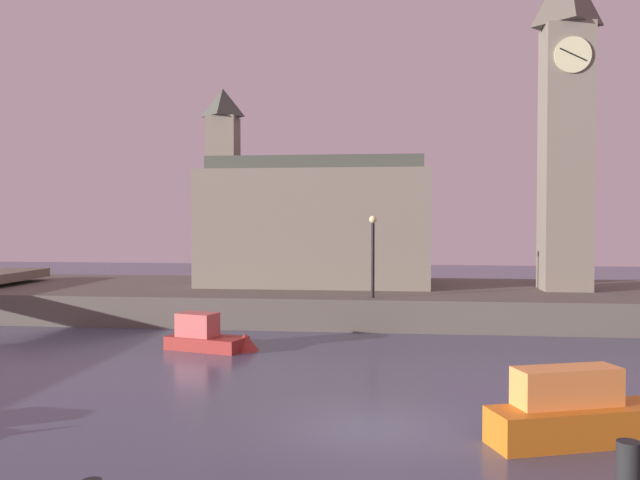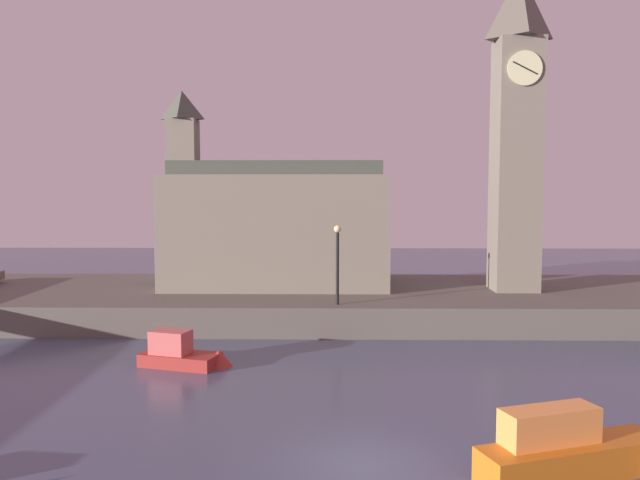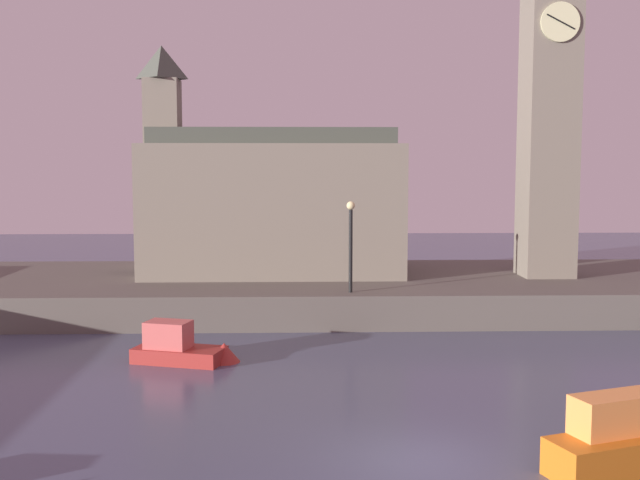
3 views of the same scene
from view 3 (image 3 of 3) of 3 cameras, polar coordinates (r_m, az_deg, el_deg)
The scene contains 6 objects.
ground_plane at distance 18.73m, azimuth 7.41°, elevation -16.06°, with size 120.00×120.00×0.00m, color #474C66.
far_embankment at distance 37.80m, azimuth 2.62°, elevation -3.77°, with size 70.00×12.00×1.50m, color #5B544C.
clock_tower at distance 38.94m, azimuth 16.65°, elevation 10.57°, with size 2.62×2.65×17.27m.
parliament_hall at distance 38.72m, azimuth -3.89°, elevation 2.85°, with size 12.68×6.88×11.23m.
streetlamp at distance 32.47m, azimuth 2.29°, elevation 0.32°, with size 0.36×0.36×3.87m.
boat_dinghy_red at distance 27.58m, azimuth -9.76°, elevation -7.96°, with size 4.06×2.25×1.56m.
Camera 3 is at (-2.84, -17.18, 6.90)m, focal length 43.17 mm.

